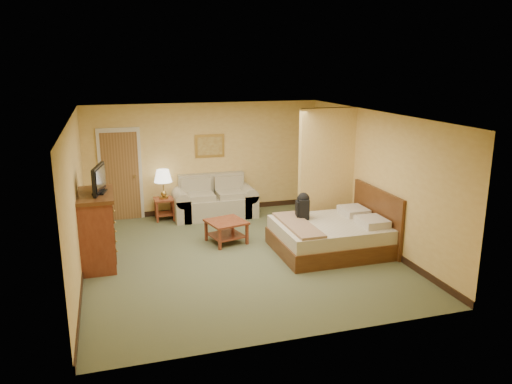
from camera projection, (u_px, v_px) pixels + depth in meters
name	position (u px, v px, depth m)	size (l,w,h in m)	color
floor	(239.00, 256.00, 9.26)	(6.00, 6.00, 0.00)	#545B3B
ceiling	(237.00, 115.00, 8.61)	(6.00, 6.00, 0.00)	white
back_wall	(206.00, 159.00, 11.72)	(5.50, 0.02, 2.60)	#E1B860
left_wall	(76.00, 200.00, 8.17)	(0.02, 6.00, 2.60)	#E1B860
right_wall	(375.00, 178.00, 9.71)	(0.02, 6.00, 2.60)	#E1B860
partition	(326.00, 171.00, 10.40)	(1.20, 0.15, 2.60)	#E1B860
door	(121.00, 175.00, 11.21)	(0.94, 0.16, 2.10)	beige
baseboard	(207.00, 209.00, 12.02)	(5.50, 0.02, 0.12)	black
loveseat	(214.00, 203.00, 11.60)	(1.90, 0.88, 0.96)	tan
side_table	(164.00, 206.00, 11.35)	(0.46, 0.46, 0.50)	maroon
table_lamp	(163.00, 177.00, 11.18)	(0.40, 0.40, 0.66)	#A8863D
coffee_table	(226.00, 227.00, 9.89)	(0.85, 0.85, 0.45)	maroon
wall_picture	(210.00, 146.00, 11.65)	(0.69, 0.04, 0.54)	#B78E3F
dresser	(97.00, 229.00, 8.71)	(0.64, 1.23, 1.31)	maroon
tv	(99.00, 180.00, 8.52)	(0.26, 0.78, 0.48)	black
bed	(334.00, 235.00, 9.47)	(2.09, 1.77, 1.15)	#4B2611
backpack	(303.00, 205.00, 9.59)	(0.25, 0.33, 0.51)	black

